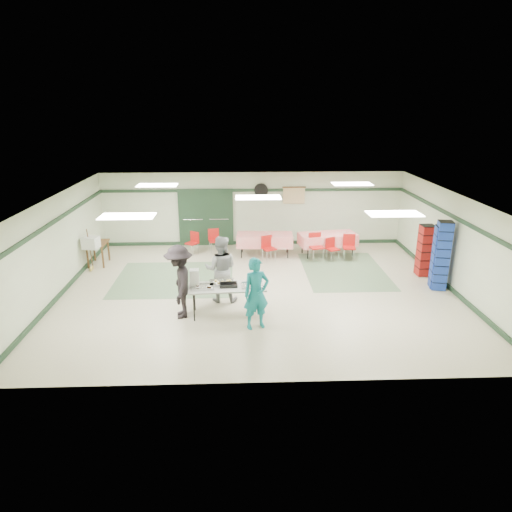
{
  "coord_description": "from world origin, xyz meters",
  "views": [
    {
      "loc": [
        -0.53,
        -11.97,
        5.07
      ],
      "look_at": [
        -0.07,
        -0.3,
        1.14
      ],
      "focal_mm": 32.0,
      "sensor_mm": 36.0,
      "label": 1
    }
  ],
  "objects_px": {
    "serving_table": "(227,288)",
    "chair_d": "(268,246)",
    "chair_a": "(332,246)",
    "crate_stack_red": "(425,250)",
    "office_printer": "(91,243)",
    "printer_table": "(97,246)",
    "chair_b": "(316,244)",
    "chair_loose_b": "(193,241)",
    "volunteer_dark": "(179,282)",
    "crate_stack_blue_b": "(442,256)",
    "crate_stack_blue_a": "(440,257)",
    "dining_table_a": "(328,239)",
    "dining_table_b": "(265,240)",
    "volunteer_teal": "(256,294)",
    "chair_loose_a": "(214,238)",
    "broom": "(90,249)",
    "chair_c": "(349,244)",
    "volunteer_grey": "(221,269)"
  },
  "relations": [
    {
      "from": "serving_table",
      "to": "volunteer_grey",
      "type": "relative_size",
      "value": 1.08
    },
    {
      "from": "office_printer",
      "to": "printer_table",
      "type": "bearing_deg",
      "value": 99.5
    },
    {
      "from": "chair_d",
      "to": "office_printer",
      "type": "relative_size",
      "value": 1.88
    },
    {
      "from": "chair_d",
      "to": "office_printer",
      "type": "height_order",
      "value": "office_printer"
    },
    {
      "from": "volunteer_dark",
      "to": "dining_table_a",
      "type": "height_order",
      "value": "volunteer_dark"
    },
    {
      "from": "volunteer_dark",
      "to": "crate_stack_blue_b",
      "type": "height_order",
      "value": "crate_stack_blue_b"
    },
    {
      "from": "volunteer_teal",
      "to": "crate_stack_red",
      "type": "height_order",
      "value": "volunteer_teal"
    },
    {
      "from": "volunteer_teal",
      "to": "volunteer_grey",
      "type": "distance_m",
      "value": 1.81
    },
    {
      "from": "crate_stack_blue_a",
      "to": "serving_table",
      "type": "bearing_deg",
      "value": -165.85
    },
    {
      "from": "chair_loose_b",
      "to": "crate_stack_blue_b",
      "type": "xyz_separation_m",
      "value": [
        7.28,
        -3.49,
        0.52
      ]
    },
    {
      "from": "chair_loose_a",
      "to": "office_printer",
      "type": "height_order",
      "value": "office_printer"
    },
    {
      "from": "chair_loose_a",
      "to": "printer_table",
      "type": "height_order",
      "value": "chair_loose_a"
    },
    {
      "from": "volunteer_teal",
      "to": "chair_loose_b",
      "type": "distance_m",
      "value": 5.99
    },
    {
      "from": "crate_stack_red",
      "to": "office_printer",
      "type": "xyz_separation_m",
      "value": [
        -10.3,
        0.79,
        0.13
      ]
    },
    {
      "from": "serving_table",
      "to": "crate_stack_blue_a",
      "type": "distance_m",
      "value": 6.18
    },
    {
      "from": "printer_table",
      "to": "chair_loose_b",
      "type": "bearing_deg",
      "value": 17.0
    },
    {
      "from": "volunteer_teal",
      "to": "chair_c",
      "type": "relative_size",
      "value": 1.98
    },
    {
      "from": "dining_table_b",
      "to": "chair_loose_a",
      "type": "bearing_deg",
      "value": 168.03
    },
    {
      "from": "dining_table_b",
      "to": "chair_a",
      "type": "distance_m",
      "value": 2.3
    },
    {
      "from": "office_printer",
      "to": "broom",
      "type": "xyz_separation_m",
      "value": [
        -0.08,
        0.08,
        -0.22
      ]
    },
    {
      "from": "crate_stack_red",
      "to": "printer_table",
      "type": "bearing_deg",
      "value": 172.32
    },
    {
      "from": "broom",
      "to": "chair_d",
      "type": "bearing_deg",
      "value": -0.64
    },
    {
      "from": "chair_c",
      "to": "chair_d",
      "type": "xyz_separation_m",
      "value": [
        -2.75,
        -0.01,
        -0.01
      ]
    },
    {
      "from": "chair_c",
      "to": "volunteer_teal",
      "type": "bearing_deg",
      "value": -116.23
    },
    {
      "from": "office_printer",
      "to": "chair_a",
      "type": "bearing_deg",
      "value": 14.97
    },
    {
      "from": "chair_loose_b",
      "to": "printer_table",
      "type": "relative_size",
      "value": 0.85
    },
    {
      "from": "dining_table_b",
      "to": "chair_d",
      "type": "relative_size",
      "value": 2.27
    },
    {
      "from": "volunteer_grey",
      "to": "crate_stack_blue_a",
      "type": "height_order",
      "value": "crate_stack_blue_a"
    },
    {
      "from": "chair_a",
      "to": "crate_stack_red",
      "type": "distance_m",
      "value": 3.0
    },
    {
      "from": "dining_table_b",
      "to": "chair_d",
      "type": "height_order",
      "value": "chair_d"
    },
    {
      "from": "volunteer_dark",
      "to": "office_printer",
      "type": "bearing_deg",
      "value": -144.53
    },
    {
      "from": "volunteer_dark",
      "to": "crate_stack_blue_a",
      "type": "bearing_deg",
      "value": 95.05
    },
    {
      "from": "dining_table_a",
      "to": "dining_table_b",
      "type": "distance_m",
      "value": 2.2
    },
    {
      "from": "serving_table",
      "to": "volunteer_teal",
      "type": "relative_size",
      "value": 1.13
    },
    {
      "from": "serving_table",
      "to": "chair_d",
      "type": "xyz_separation_m",
      "value": [
        1.28,
        4.07,
        -0.19
      ]
    },
    {
      "from": "serving_table",
      "to": "crate_stack_blue_b",
      "type": "relative_size",
      "value": 0.98
    },
    {
      "from": "chair_b",
      "to": "broom",
      "type": "bearing_deg",
      "value": 172.68
    },
    {
      "from": "dining_table_b",
      "to": "crate_stack_blue_b",
      "type": "bearing_deg",
      "value": -30.87
    },
    {
      "from": "chair_loose_b",
      "to": "crate_stack_blue_b",
      "type": "bearing_deg",
      "value": 9.18
    },
    {
      "from": "volunteer_teal",
      "to": "chair_loose_a",
      "type": "xyz_separation_m",
      "value": [
        -1.27,
        5.85,
        -0.36
      ]
    },
    {
      "from": "crate_stack_red",
      "to": "broom",
      "type": "height_order",
      "value": "crate_stack_red"
    },
    {
      "from": "volunteer_teal",
      "to": "chair_a",
      "type": "bearing_deg",
      "value": 41.07
    },
    {
      "from": "chair_loose_b",
      "to": "dining_table_a",
      "type": "bearing_deg",
      "value": 31.58
    },
    {
      "from": "crate_stack_red",
      "to": "office_printer",
      "type": "relative_size",
      "value": 3.48
    },
    {
      "from": "dining_table_a",
      "to": "crate_stack_red",
      "type": "relative_size",
      "value": 1.3
    },
    {
      "from": "serving_table",
      "to": "chair_d",
      "type": "height_order",
      "value": "chair_d"
    },
    {
      "from": "volunteer_grey",
      "to": "chair_c",
      "type": "distance_m",
      "value": 5.31
    },
    {
      "from": "chair_d",
      "to": "crate_stack_red",
      "type": "height_order",
      "value": "crate_stack_red"
    },
    {
      "from": "chair_b",
      "to": "chair_loose_b",
      "type": "bearing_deg",
      "value": 156.19
    },
    {
      "from": "office_printer",
      "to": "crate_stack_red",
      "type": "bearing_deg",
      "value": 5.14
    }
  ]
}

